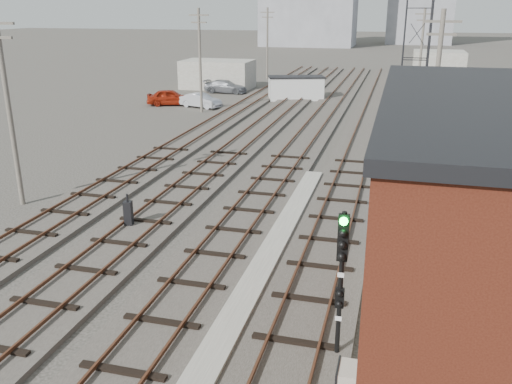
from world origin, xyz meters
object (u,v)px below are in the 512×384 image
(switch_stand, at_px, (128,214))
(car_silver, at_px, (201,100))
(car_red, at_px, (171,97))
(car_grey, at_px, (226,87))
(site_trailer, at_px, (296,88))
(signal_mast, at_px, (341,275))

(switch_stand, height_order, car_silver, switch_stand)
(car_red, relative_size, car_silver, 1.11)
(car_grey, bearing_deg, switch_stand, -165.69)
(car_red, distance_m, car_grey, 9.31)
(site_trailer, distance_m, car_red, 12.84)
(site_trailer, relative_size, car_red, 1.36)
(signal_mast, xyz_separation_m, car_grey, (-17.68, 44.99, -1.85))
(switch_stand, bearing_deg, car_grey, 91.52)
(switch_stand, xyz_separation_m, car_grey, (-7.94, 38.14, -0.00))
(switch_stand, height_order, car_grey, switch_stand)
(car_red, height_order, car_grey, car_red)
(car_red, bearing_deg, site_trailer, -79.27)
(switch_stand, relative_size, car_red, 0.33)
(car_red, height_order, car_silver, car_red)
(switch_stand, xyz_separation_m, car_red, (-10.67, 29.23, 0.07))
(site_trailer, distance_m, car_grey, 8.77)
(car_grey, bearing_deg, car_red, 165.49)
(car_silver, height_order, car_grey, car_grey)
(signal_mast, relative_size, car_red, 0.94)
(signal_mast, distance_m, switch_stand, 12.04)
(car_red, bearing_deg, signal_mast, -169.72)
(signal_mast, xyz_separation_m, site_trailer, (-9.29, 42.49, -1.34))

